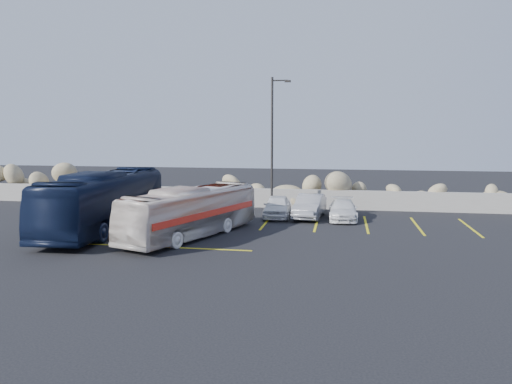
% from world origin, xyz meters
% --- Properties ---
extents(ground, '(90.00, 90.00, 0.00)m').
position_xyz_m(ground, '(0.00, 0.00, 0.00)').
color(ground, black).
rests_on(ground, ground).
extents(seawall, '(60.00, 0.40, 1.20)m').
position_xyz_m(seawall, '(0.00, 12.00, 0.60)').
color(seawall, gray).
rests_on(seawall, ground).
extents(riprap_pile, '(54.00, 2.80, 2.60)m').
position_xyz_m(riprap_pile, '(0.00, 13.20, 1.30)').
color(riprap_pile, '#9B8865').
rests_on(riprap_pile, ground).
extents(parking_lines, '(18.16, 9.36, 0.01)m').
position_xyz_m(parking_lines, '(4.64, 5.57, 0.01)').
color(parking_lines, gold).
rests_on(parking_lines, ground).
extents(lamppost, '(1.14, 0.18, 8.00)m').
position_xyz_m(lamppost, '(2.56, 9.50, 4.30)').
color(lamppost, '#2A2825').
rests_on(lamppost, ground).
extents(vintage_bus, '(4.75, 8.58, 2.34)m').
position_xyz_m(vintage_bus, '(-0.27, 2.43, 1.17)').
color(vintage_bus, silver).
rests_on(vintage_bus, ground).
extents(tour_coach, '(2.86, 10.59, 2.93)m').
position_xyz_m(tour_coach, '(-5.02, 3.29, 1.46)').
color(tour_coach, black).
rests_on(tour_coach, ground).
extents(car_a, '(1.67, 3.74, 1.25)m').
position_xyz_m(car_a, '(2.97, 8.42, 0.62)').
color(car_a, white).
rests_on(car_a, ground).
extents(car_b, '(1.80, 4.13, 1.32)m').
position_xyz_m(car_b, '(4.81, 8.54, 0.66)').
color(car_b, '#A0A0A4').
rests_on(car_b, ground).
extents(car_c, '(1.63, 3.80, 1.09)m').
position_xyz_m(car_c, '(6.67, 8.31, 0.55)').
color(car_c, white).
rests_on(car_c, ground).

